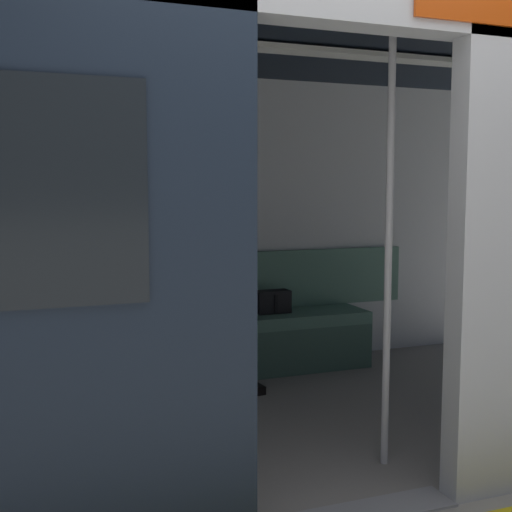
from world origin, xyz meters
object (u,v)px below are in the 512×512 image
(train_car, at_px, (246,162))
(grab_pole_door, at_px, (232,254))
(book, at_px, (161,320))
(grab_pole_far, at_px, (388,248))
(person_seated, at_px, (217,289))
(handbag, at_px, (272,302))
(bench_seat, at_px, (207,334))

(train_car, relative_size, grab_pole_door, 2.93)
(book, height_order, grab_pole_far, grab_pole_far)
(train_car, height_order, book, train_car)
(person_seated, xyz_separation_m, handbag, (-0.48, -0.13, -0.14))
(train_car, bearing_deg, grab_pole_door, 65.89)
(bench_seat, xyz_separation_m, handbag, (-0.54, -0.08, 0.19))
(handbag, height_order, grab_pole_door, grab_pole_door)
(handbag, bearing_deg, person_seated, 15.27)
(train_car, relative_size, person_seated, 5.50)
(train_car, xyz_separation_m, book, (0.26, -1.03, -1.07))
(grab_pole_door, bearing_deg, person_seated, -105.42)
(train_car, height_order, bench_seat, train_car)
(bench_seat, relative_size, book, 11.54)
(bench_seat, distance_m, book, 0.34)
(bench_seat, height_order, handbag, handbag)
(bench_seat, xyz_separation_m, grab_pole_far, (-0.41, 1.73, 0.76))
(train_car, relative_size, bench_seat, 2.52)
(train_car, height_order, person_seated, train_car)
(train_car, xyz_separation_m, grab_pole_door, (0.35, 0.77, -0.43))
(handbag, distance_m, grab_pole_far, 1.90)
(handbag, bearing_deg, grab_pole_far, 85.63)
(person_seated, xyz_separation_m, grab_pole_far, (-0.34, 1.68, 0.43))
(bench_seat, xyz_separation_m, person_seated, (-0.07, 0.05, 0.32))
(grab_pole_door, height_order, grab_pole_far, same)
(person_seated, relative_size, grab_pole_far, 0.53)
(book, xyz_separation_m, grab_pole_far, (-0.72, 1.78, 0.64))
(grab_pole_far, bearing_deg, person_seated, -78.58)
(train_car, bearing_deg, person_seated, -97.64)
(handbag, height_order, grab_pole_far, grab_pole_far)
(grab_pole_door, bearing_deg, handbag, -117.31)
(train_car, bearing_deg, bench_seat, -93.46)
(person_seated, relative_size, book, 5.29)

